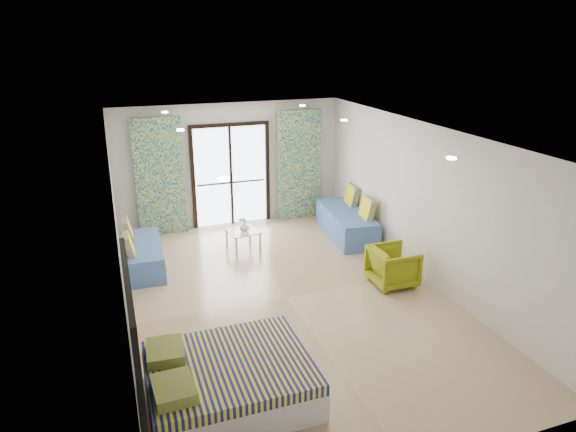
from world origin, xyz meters
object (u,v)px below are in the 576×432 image
object	(u,v)px
bed	(228,380)
coffee_table	(243,233)
daybed_right	(347,222)
armchair	(393,264)
daybed_left	(143,255)

from	to	relation	value
bed	coffee_table	xyz separation A→B (m)	(1.33, 4.31, 0.07)
daybed_right	armchair	xyz separation A→B (m)	(-0.25, -2.31, 0.07)
armchair	daybed_right	bearing A→B (deg)	-5.78
daybed_right	bed	bearing A→B (deg)	-123.91
bed	daybed_right	bearing A→B (deg)	49.84
daybed_left	daybed_right	distance (m)	4.24
coffee_table	armchair	distance (m)	3.10
bed	daybed_right	world-z (taller)	daybed_right
bed	armchair	world-z (taller)	armchair
bed	coffee_table	distance (m)	4.51
armchair	daybed_left	bearing A→B (deg)	62.52
daybed_right	coffee_table	distance (m)	2.27
daybed_left	daybed_right	xyz separation A→B (m)	(4.23, 0.20, 0.04)
bed	daybed_right	distance (m)	5.57
daybed_left	coffee_table	distance (m)	1.98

